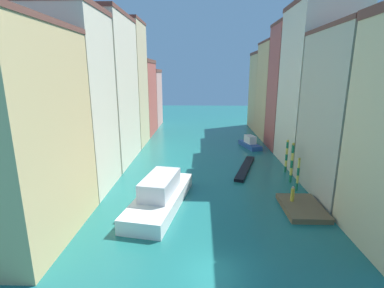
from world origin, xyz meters
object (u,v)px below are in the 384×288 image
(mooring_pole_2, at_px, (287,156))
(mooring_pole_0, at_px, (298,174))
(vaporetto_white, at_px, (161,195))
(motorboat_0, at_px, (250,143))
(waterfront_dock, at_px, (302,208))
(gondola_black, at_px, (245,168))
(person_on_dock, at_px, (293,194))
(mooring_pole_1, at_px, (292,162))

(mooring_pole_2, bearing_deg, mooring_pole_0, -94.68)
(mooring_pole_0, height_order, vaporetto_white, mooring_pole_0)
(mooring_pole_2, height_order, motorboat_0, mooring_pole_2)
(waterfront_dock, distance_m, vaporetto_white, 14.01)
(gondola_black, bearing_deg, mooring_pole_0, -56.67)
(mooring_pole_0, bearing_deg, gondola_black, 123.33)
(person_on_dock, relative_size, vaporetto_white, 0.13)
(mooring_pole_2, bearing_deg, vaporetto_white, -146.11)
(waterfront_dock, bearing_deg, mooring_pole_2, 82.06)
(gondola_black, bearing_deg, mooring_pole_1, -44.25)
(person_on_dock, bearing_deg, waterfront_dock, -51.40)
(waterfront_dock, relative_size, gondola_black, 0.54)
(mooring_pole_0, bearing_deg, waterfront_dock, -102.07)
(mooring_pole_0, distance_m, vaporetto_white, 15.60)
(person_on_dock, bearing_deg, mooring_pole_1, 74.20)
(waterfront_dock, xyz_separation_m, gondola_black, (-3.71, 11.97, -0.05))
(mooring_pole_0, bearing_deg, person_on_dock, -114.37)
(mooring_pole_0, bearing_deg, motorboat_0, 96.11)
(mooring_pole_0, bearing_deg, mooring_pole_1, 88.68)
(waterfront_dock, xyz_separation_m, mooring_pole_1, (1.08, 7.30, 2.30))
(vaporetto_white, bearing_deg, person_on_dock, 1.65)
(mooring_pole_1, height_order, mooring_pole_2, mooring_pole_1)
(waterfront_dock, height_order, mooring_pole_0, mooring_pole_0)
(mooring_pole_1, height_order, motorboat_0, mooring_pole_1)
(vaporetto_white, bearing_deg, mooring_pole_2, 33.89)
(mooring_pole_0, xyz_separation_m, vaporetto_white, (-14.99, -4.25, -0.83))
(person_on_dock, xyz_separation_m, mooring_pole_1, (1.81, 6.39, 1.31))
(mooring_pole_0, xyz_separation_m, gondola_black, (-4.73, 7.19, -1.78))
(motorboat_0, bearing_deg, person_on_dock, -89.22)
(waterfront_dock, height_order, vaporetto_white, vaporetto_white)
(waterfront_dock, height_order, mooring_pole_2, mooring_pole_2)
(waterfront_dock, height_order, mooring_pole_1, mooring_pole_1)
(person_on_dock, relative_size, mooring_pole_1, 0.31)
(mooring_pole_0, xyz_separation_m, mooring_pole_1, (0.06, 2.53, 0.57))
(mooring_pole_1, distance_m, vaporetto_white, 16.56)
(mooring_pole_1, xyz_separation_m, mooring_pole_2, (0.45, 3.63, -0.25))
(mooring_pole_0, distance_m, motorboat_0, 19.48)
(waterfront_dock, bearing_deg, mooring_pole_0, 77.93)
(waterfront_dock, xyz_separation_m, vaporetto_white, (-13.97, 0.53, 0.91))
(mooring_pole_0, distance_m, mooring_pole_2, 6.19)
(person_on_dock, bearing_deg, vaporetto_white, -178.35)
(motorboat_0, bearing_deg, gondola_black, -102.37)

